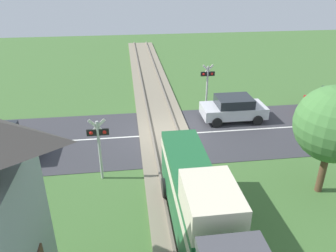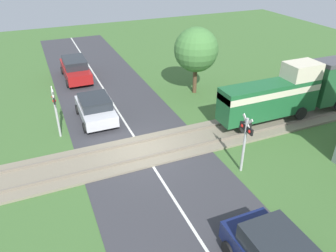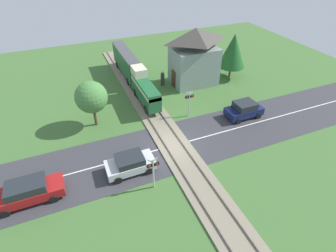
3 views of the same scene
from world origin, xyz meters
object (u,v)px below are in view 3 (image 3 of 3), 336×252
object	(u,v)px
pedestrian_by_station	(163,79)
car_near_crossing	(130,163)
train	(133,71)
crossing_signal_east_approach	(189,100)
crossing_signal_west_approach	(153,169)
station_building	(194,58)
car_behind_queue	(28,191)
car_far_side	(244,109)

from	to	relation	value
pedestrian_by_station	car_near_crossing	bearing A→B (deg)	-121.51
train	crossing_signal_east_approach	world-z (taller)	train
car_near_crossing	crossing_signal_east_approach	size ratio (longest dim) A/B	1.31
car_near_crossing	crossing_signal_west_approach	world-z (taller)	crossing_signal_west_approach
car_near_crossing	station_building	bearing A→B (deg)	45.49
car_behind_queue	crossing_signal_west_approach	size ratio (longest dim) A/B	1.62
car_far_side	station_building	size ratio (longest dim) A/B	0.54
crossing_signal_west_approach	station_building	size ratio (longest dim) A/B	0.43
train	car_near_crossing	distance (m)	14.13
car_behind_queue	station_building	bearing A→B (deg)	31.80
train	car_far_side	size ratio (longest dim) A/B	4.05
crossing_signal_east_approach	car_behind_queue	bearing A→B (deg)	-160.78
car_far_side	car_behind_queue	xyz separation A→B (m)	(-19.64, -2.88, -0.01)
station_building	pedestrian_by_station	size ratio (longest dim) A/B	3.72
crossing_signal_west_approach	crossing_signal_east_approach	xyz separation A→B (m)	(6.39, 7.32, 0.00)
car_near_crossing	station_building	xyz separation A→B (m)	(11.16, 11.35, 2.48)
pedestrian_by_station	train	bearing A→B (deg)	161.18
crossing_signal_west_approach	station_building	xyz separation A→B (m)	(10.07, 13.57, 1.42)
train	station_building	distance (m)	7.31
car_near_crossing	crossing_signal_west_approach	bearing A→B (deg)	-63.86
car_near_crossing	crossing_signal_east_approach	world-z (taller)	crossing_signal_east_approach
car_behind_queue	pedestrian_by_station	xyz separation A→B (m)	(14.70, 12.31, -0.02)
crossing_signal_west_approach	crossing_signal_east_approach	distance (m)	9.71
car_far_side	train	bearing A→B (deg)	127.90
crossing_signal_west_approach	station_building	distance (m)	16.96
car_behind_queue	crossing_signal_west_approach	bearing A→B (deg)	-15.07
crossing_signal_east_approach	station_building	xyz separation A→B (m)	(3.68, 6.25, 1.42)
car_behind_queue	crossing_signal_east_approach	world-z (taller)	crossing_signal_east_approach
car_far_side	crossing_signal_east_approach	bearing A→B (deg)	156.14
train	car_behind_queue	distance (m)	17.66
train	crossing_signal_east_approach	bearing A→B (deg)	-69.02
car_behind_queue	crossing_signal_east_approach	size ratio (longest dim) A/B	1.62
car_behind_queue	crossing_signal_west_approach	xyz separation A→B (m)	(8.24, -2.22, 1.00)
car_far_side	crossing_signal_east_approach	xyz separation A→B (m)	(-5.02, 2.22, 0.99)
train	car_behind_queue	size ratio (longest dim) A/B	3.19
car_far_side	station_building	xyz separation A→B (m)	(-1.33, 8.47, 2.41)
car_near_crossing	crossing_signal_west_approach	xyz separation A→B (m)	(1.09, -2.22, 1.07)
crossing_signal_east_approach	crossing_signal_west_approach	bearing A→B (deg)	-131.11
car_far_side	crossing_signal_east_approach	size ratio (longest dim) A/B	1.27
pedestrian_by_station	station_building	bearing A→B (deg)	-14.91
crossing_signal_east_approach	car_near_crossing	bearing A→B (deg)	-145.70
car_near_crossing	car_behind_queue	distance (m)	7.15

